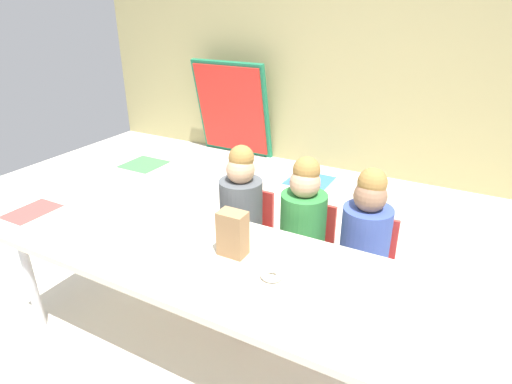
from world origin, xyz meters
The scene contains 12 objects.
ground_plane centered at (-0.01, 0.00, -0.01)m, with size 6.66×4.63×0.02m.
back_wall centered at (0.00, 2.32, 1.27)m, with size 6.66×0.10×2.54m, color tan.
craft_table centered at (-0.05, -0.58, 0.54)m, with size 2.03×0.75×0.59m.
seated_child_near_camera centered at (-0.20, 0.03, 0.55)m, with size 0.33×0.33×0.92m.
seated_child_middle_seat centered at (0.20, 0.03, 0.55)m, with size 0.32×0.32×0.92m.
seated_child_far_right centered at (0.56, 0.03, 0.55)m, with size 0.34×0.34×0.92m.
folded_activity_table centered at (-1.55, 2.12, 0.54)m, with size 0.90×0.29×1.09m.
paper_bag_brown centered at (0.07, -0.52, 0.70)m, with size 0.13×0.09×0.22m, color #9E754C.
paper_plate_near_edge centered at (-0.73, -0.60, 0.59)m, with size 0.18×0.18×0.01m, color white.
paper_plate_center_table centered at (-0.43, -0.45, 0.59)m, with size 0.18×0.18×0.01m, color white.
donut_powdered_on_plate centered at (-0.73, -0.60, 0.61)m, with size 0.10×0.10×0.03m, color white.
donut_powdered_loose centered at (0.31, -0.60, 0.60)m, with size 0.10×0.10×0.03m, color white.
Camera 1 is at (0.99, -1.98, 1.69)m, focal length 30.04 mm.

